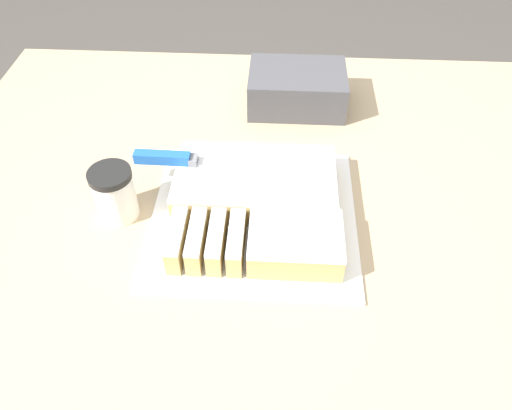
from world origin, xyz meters
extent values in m
plane|color=#4C4742|center=(0.00, 0.00, 0.00)|extent=(8.00, 8.00, 0.00)
cube|color=tan|center=(0.00, 0.00, 0.46)|extent=(1.40, 1.10, 0.91)
cube|color=white|center=(0.00, -0.08, 0.92)|extent=(0.39, 0.38, 0.01)
cube|color=tan|center=(0.00, -0.02, 0.94)|extent=(0.31, 0.18, 0.05)
cube|color=white|center=(0.00, -0.02, 0.97)|extent=(0.31, 0.18, 0.01)
cube|color=tan|center=(0.08, -0.17, 0.94)|extent=(0.16, 0.12, 0.05)
cube|color=white|center=(0.08, -0.17, 0.97)|extent=(0.16, 0.12, 0.01)
cube|color=tan|center=(-0.13, -0.18, 0.94)|extent=(0.03, 0.11, 0.05)
cube|color=white|center=(-0.13, -0.18, 0.97)|extent=(0.03, 0.11, 0.01)
cube|color=tan|center=(-0.10, -0.18, 0.94)|extent=(0.03, 0.11, 0.05)
cube|color=white|center=(-0.10, -0.18, 0.97)|extent=(0.03, 0.11, 0.01)
cube|color=tan|center=(-0.06, -0.18, 0.94)|extent=(0.03, 0.11, 0.05)
cube|color=white|center=(-0.06, -0.18, 0.97)|extent=(0.03, 0.11, 0.01)
cube|color=tan|center=(-0.03, -0.18, 0.94)|extent=(0.03, 0.11, 0.05)
cube|color=white|center=(-0.03, -0.18, 0.97)|extent=(0.03, 0.11, 0.01)
cube|color=silver|center=(-0.02, 0.00, 0.98)|extent=(0.23, 0.03, 0.00)
cube|color=slate|center=(-0.12, 0.00, 0.99)|extent=(0.02, 0.03, 0.02)
cube|color=#1E59B2|center=(-0.19, 0.00, 0.99)|extent=(0.11, 0.02, 0.02)
cylinder|color=white|center=(-0.26, -0.08, 0.96)|extent=(0.08, 0.08, 0.10)
cylinder|color=black|center=(-0.26, -0.08, 1.02)|extent=(0.08, 0.08, 0.01)
cube|color=#47474C|center=(0.08, 0.31, 0.96)|extent=(0.23, 0.17, 0.09)
camera|label=1|loc=(0.04, -0.74, 1.62)|focal=35.00mm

